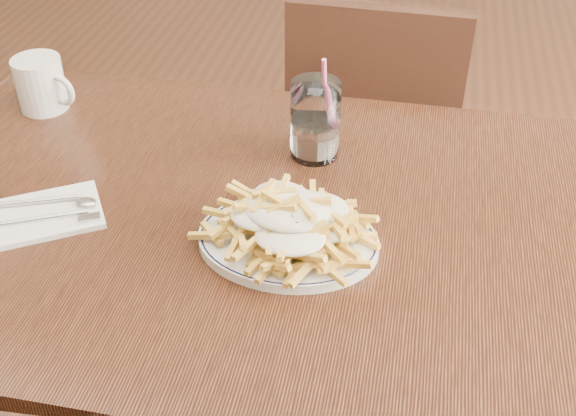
% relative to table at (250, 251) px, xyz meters
% --- Properties ---
extents(table, '(1.20, 0.80, 0.75)m').
position_rel_table_xyz_m(table, '(0.00, 0.00, 0.00)').
color(table, black).
rests_on(table, ground).
extents(chair_far, '(0.41, 0.41, 0.86)m').
position_rel_table_xyz_m(chair_far, '(0.14, 0.69, -0.18)').
color(chair_far, black).
rests_on(chair_far, ground).
extents(fries_plate, '(0.30, 0.27, 0.02)m').
position_rel_table_xyz_m(fries_plate, '(0.08, -0.07, 0.09)').
color(fries_plate, silver).
rests_on(fries_plate, table).
extents(loaded_fries, '(0.26, 0.21, 0.07)m').
position_rel_table_xyz_m(loaded_fries, '(0.08, -0.07, 0.13)').
color(loaded_fries, gold).
rests_on(loaded_fries, fries_plate).
extents(napkin, '(0.22, 0.20, 0.01)m').
position_rel_table_xyz_m(napkin, '(-0.31, -0.08, 0.08)').
color(napkin, white).
rests_on(napkin, table).
extents(cutlery, '(0.18, 0.13, 0.01)m').
position_rel_table_xyz_m(cutlery, '(-0.31, -0.07, 0.09)').
color(cutlery, silver).
rests_on(cutlery, napkin).
extents(water_glass, '(0.08, 0.08, 0.19)m').
position_rel_table_xyz_m(water_glass, '(0.07, 0.19, 0.14)').
color(water_glass, white).
rests_on(water_glass, table).
extents(coffee_mug, '(0.13, 0.09, 0.10)m').
position_rel_table_xyz_m(coffee_mug, '(-0.46, 0.24, 0.13)').
color(coffee_mug, silver).
rests_on(coffee_mug, table).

